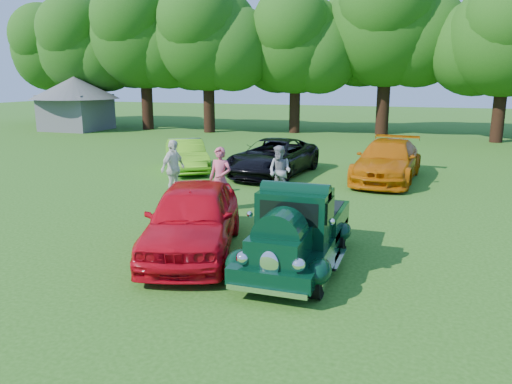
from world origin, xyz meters
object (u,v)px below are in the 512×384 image
(red_convertible, at_px, (193,218))
(spectator_pink, at_px, (220,179))
(back_car_black, at_px, (273,157))
(back_car_orange, at_px, (387,161))
(spectator_grey, at_px, (280,172))
(spectator_white, at_px, (173,169))
(gazebo, at_px, (75,97))
(back_car_lime, at_px, (187,155))
(hero_pickup, at_px, (297,233))

(red_convertible, height_order, spectator_pink, spectator_pink)
(back_car_black, bearing_deg, back_car_orange, 10.79)
(red_convertible, xyz_separation_m, back_car_orange, (3.47, 9.64, -0.03))
(spectator_grey, xyz_separation_m, spectator_white, (-3.27, -1.16, 0.10))
(back_car_black, relative_size, spectator_pink, 2.76)
(gazebo, bearing_deg, spectator_grey, -37.78)
(spectator_white, bearing_deg, spectator_pink, -105.32)
(back_car_black, distance_m, spectator_white, 5.12)
(back_car_lime, relative_size, gazebo, 0.62)
(hero_pickup, height_order, spectator_white, spectator_white)
(spectator_grey, distance_m, spectator_white, 3.47)
(hero_pickup, distance_m, gazebo, 31.01)
(red_convertible, height_order, back_car_orange, red_convertible)
(red_convertible, xyz_separation_m, spectator_grey, (0.36, 5.73, 0.06))
(back_car_lime, bearing_deg, spectator_white, -103.25)
(back_car_lime, height_order, gazebo, gazebo)
(hero_pickup, bearing_deg, back_car_black, 109.72)
(back_car_orange, bearing_deg, back_car_lime, -171.28)
(hero_pickup, distance_m, red_convertible, 2.40)
(hero_pickup, distance_m, spectator_white, 7.05)
(back_car_lime, bearing_deg, gazebo, 106.14)
(red_convertible, relative_size, back_car_black, 0.90)
(red_convertible, bearing_deg, back_car_lime, 100.44)
(spectator_pink, xyz_separation_m, spectator_grey, (1.19, 2.16, -0.09))
(back_car_lime, relative_size, spectator_grey, 2.32)
(hero_pickup, height_order, spectator_pink, spectator_pink)
(red_convertible, xyz_separation_m, spectator_white, (-2.92, 4.58, 0.15))
(back_car_orange, bearing_deg, gazebo, 157.57)
(hero_pickup, distance_m, spectator_grey, 6.13)
(gazebo, bearing_deg, spectator_white, -44.78)
(spectator_white, bearing_deg, red_convertible, -136.99)
(hero_pickup, xyz_separation_m, spectator_grey, (-2.04, 5.78, 0.13))
(red_convertible, distance_m, back_car_black, 9.35)
(back_car_lime, xyz_separation_m, gazebo, (-15.24, 12.42, 1.75))
(back_car_orange, distance_m, gazebo, 26.24)
(back_car_orange, bearing_deg, red_convertible, -105.48)
(back_car_lime, xyz_separation_m, spectator_pink, (3.83, -5.45, 0.29))
(back_car_lime, relative_size, spectator_pink, 2.10)
(back_car_orange, height_order, spectator_white, spectator_white)
(spectator_pink, distance_m, spectator_grey, 2.47)
(red_convertible, xyz_separation_m, back_car_black, (-0.95, 9.30, -0.07))
(back_car_lime, distance_m, spectator_white, 4.78)
(red_convertible, height_order, gazebo, gazebo)
(back_car_black, bearing_deg, spectator_white, -106.23)
(spectator_grey, bearing_deg, gazebo, 159.72)
(spectator_grey, bearing_deg, spectator_white, -143.04)
(spectator_pink, bearing_deg, gazebo, 139.15)
(hero_pickup, xyz_separation_m, red_convertible, (-2.40, 0.05, 0.08))
(red_convertible, relative_size, spectator_grey, 2.74)
(hero_pickup, bearing_deg, spectator_grey, 109.46)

